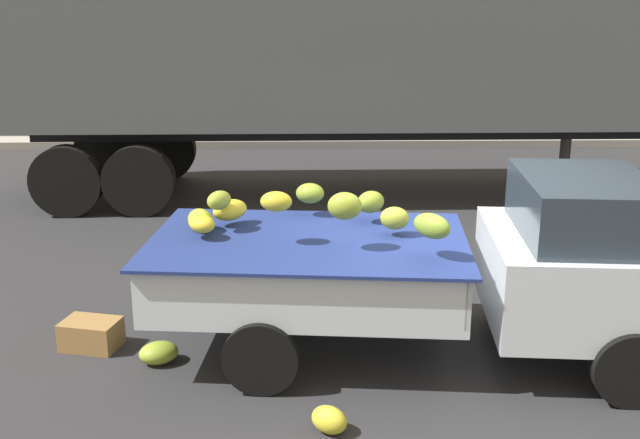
{
  "coord_description": "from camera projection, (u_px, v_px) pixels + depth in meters",
  "views": [
    {
      "loc": [
        -1.47,
        -6.54,
        3.18
      ],
      "look_at": [
        -1.32,
        0.17,
        1.2
      ],
      "focal_mm": 42.18,
      "sensor_mm": 36.0,
      "label": 1
    }
  ],
  "objects": [
    {
      "name": "semi_trailer",
      "position": [
        367.0,
        40.0,
        12.01
      ],
      "size": [
        12.02,
        2.72,
        3.95
      ],
      "rotation": [
        0.0,
        0.0,
        0.01
      ],
      "color": "#4C5156",
      "rests_on": "ground"
    },
    {
      "name": "pickup_truck",
      "position": [
        533.0,
        265.0,
        6.73
      ],
      "size": [
        5.22,
        2.27,
        1.7
      ],
      "rotation": [
        0.0,
        0.0,
        -0.09
      ],
      "color": "silver",
      "rests_on": "ground"
    },
    {
      "name": "fallen_banana_bunch_near_tailgate",
      "position": [
        159.0,
        353.0,
        6.79
      ],
      "size": [
        0.43,
        0.39,
        0.2
      ],
      "primitive_type": "ellipsoid",
      "rotation": [
        0.0,
        0.0,
        3.52
      ],
      "color": "#8DA22F",
      "rests_on": "ground"
    },
    {
      "name": "fallen_banana_bunch_by_wheel",
      "position": [
        329.0,
        420.0,
        5.7
      ],
      "size": [
        0.36,
        0.35,
        0.21
      ],
      "primitive_type": "ellipsoid",
      "rotation": [
        0.0,
        0.0,
        2.49
      ],
      "color": "gold",
      "rests_on": "ground"
    },
    {
      "name": "curb_strip",
      "position": [
        369.0,
        141.0,
        16.95
      ],
      "size": [
        80.0,
        0.8,
        0.16
      ],
      "primitive_type": "cube",
      "color": "gray",
      "rests_on": "ground"
    },
    {
      "name": "produce_crate",
      "position": [
        91.0,
        334.0,
        7.09
      ],
      "size": [
        0.59,
        0.47,
        0.27
      ],
      "primitive_type": "cube",
      "rotation": [
        0.0,
        0.0,
        -0.24
      ],
      "color": "olive",
      "rests_on": "ground"
    },
    {
      "name": "ground",
      "position": [
        458.0,
        343.0,
        7.2
      ],
      "size": [
        220.0,
        220.0,
        0.0
      ],
      "primitive_type": "plane",
      "color": "#28282B"
    }
  ]
}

